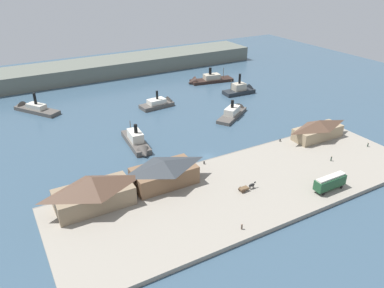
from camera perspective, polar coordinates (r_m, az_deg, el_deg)
The scene contains 20 objects.
ground_plane at distance 123.85m, azimuth 2.37°, elevation -1.91°, with size 320.00×320.00×0.00m, color #385166.
quay_promenade at distance 108.15m, azimuth 8.53°, elevation -6.45°, with size 110.00×36.00×1.20m, color gray.
seawall_edge at distance 120.95m, azimuth 3.26°, elevation -2.40°, with size 110.00×0.80×1.00m, color slate.
ferry_shed_central_terminal at distance 99.39m, azimuth -14.77°, elevation -6.98°, with size 19.89×10.35×8.53m.
ferry_shed_east_terminal at distance 105.65m, azimuth -4.28°, elevation -4.28°, with size 18.17×9.95×7.40m.
ferry_shed_customs_shed at distance 139.26m, azimuth 18.61°, elevation 2.16°, with size 18.65×7.41×6.88m.
street_tram at distance 110.11m, azimuth 20.25°, elevation -5.41°, with size 9.93×2.91×4.30m.
horse_cart at distance 105.11m, azimuth 8.36°, elevation -6.51°, with size 5.47×1.54×1.87m.
pedestrian_near_cart at distance 91.40m, azimuth 7.58°, elevation -12.36°, with size 0.39×0.39×1.56m.
pedestrian_near_west_shed at distance 140.45m, azimuth 25.18°, elevation -0.10°, with size 0.39×0.39×1.58m.
pedestrian_walking_east at distance 126.24m, azimuth 20.41°, elevation -2.10°, with size 0.43×0.43×1.72m.
mooring_post_west at distance 116.79m, azimuth 1.86°, elevation -2.86°, with size 0.44×0.44×0.90m, color black.
mooring_post_center_east at distance 134.44m, azimuth 13.25°, elevation 0.56°, with size 0.44×0.44×0.90m, color black.
ferry_moored_east at distance 166.28m, azimuth -4.81°, elevation 6.17°, with size 16.43×7.58×9.30m.
ferry_moored_west at distance 174.32m, azimuth -23.16°, elevation 5.02°, with size 17.53×22.25×10.27m.
ferry_approaching_east at distance 183.98m, azimuth 7.62°, elevation 8.16°, with size 16.76×7.07×11.65m.
ferry_approaching_west at distance 157.40m, azimuth 6.45°, elevation 4.89°, with size 20.72×16.12×9.09m.
ferry_outer_harbor at distance 130.40m, azimuth -8.29°, elevation 0.19°, with size 6.85×21.32×9.54m.
ferry_mid_harbor at distance 198.91m, azimuth 2.06°, elevation 9.67°, with size 25.06×10.34×10.01m.
far_headland at distance 217.39m, azimuth -13.30°, elevation 11.21°, with size 180.00×24.00×8.00m, color #60665B.
Camera 1 is at (-58.01, -92.16, 58.99)m, focal length 35.08 mm.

